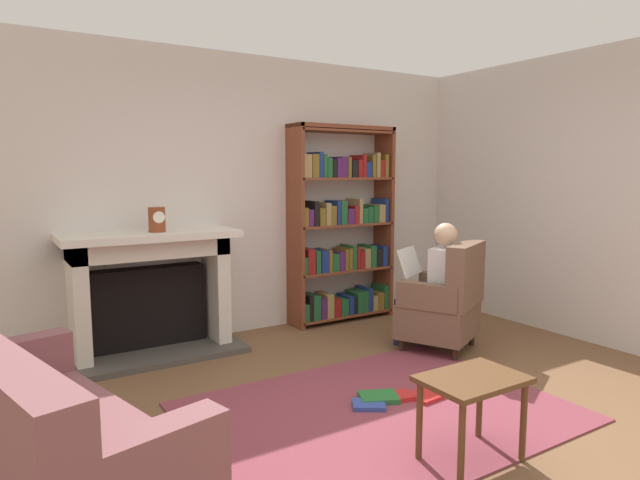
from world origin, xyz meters
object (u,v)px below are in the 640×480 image
object	(u,v)px
sofa_floral	(47,448)
mantel_clock	(157,220)
bookshelf	(342,229)
armchair_reading	(446,303)
side_table	(472,390)
fireplace	(151,289)
seated_reader	(433,280)

from	to	relation	value
sofa_floral	mantel_clock	bearing A→B (deg)	-43.01
bookshelf	armchair_reading	world-z (taller)	bookshelf
bookshelf	sofa_floral	bearing A→B (deg)	-145.87
armchair_reading	side_table	world-z (taller)	armchair_reading
sofa_floral	bookshelf	bearing A→B (deg)	-69.91
fireplace	side_table	xyz separation A→B (m)	(0.99, -2.74, -0.17)
seated_reader	side_table	xyz separation A→B (m)	(-1.20, -1.56, -0.22)
armchair_reading	seated_reader	world-z (taller)	seated_reader
mantel_clock	seated_reader	size ratio (longest dim) A/B	0.18
armchair_reading	seated_reader	distance (m)	0.23
side_table	armchair_reading	bearing A→B (deg)	49.31
sofa_floral	side_table	world-z (taller)	sofa_floral
mantel_clock	seated_reader	distance (m)	2.46
fireplace	bookshelf	xyz separation A→B (m)	(2.03, 0.03, 0.41)
side_table	mantel_clock	bearing A→B (deg)	109.70
seated_reader	sofa_floral	distance (m)	3.34
mantel_clock	side_table	size ratio (longest dim) A/B	0.37
fireplace	sofa_floral	xyz separation A→B (m)	(-1.02, -2.03, -0.25)
fireplace	bookshelf	world-z (taller)	bookshelf
bookshelf	sofa_floral	xyz separation A→B (m)	(-3.05, -2.07, -0.66)
armchair_reading	sofa_floral	world-z (taller)	armchair_reading
bookshelf	side_table	world-z (taller)	bookshelf
bookshelf	seated_reader	world-z (taller)	bookshelf
mantel_clock	armchair_reading	distance (m)	2.61
fireplace	sofa_floral	size ratio (longest dim) A/B	0.82
bookshelf	sofa_floral	world-z (taller)	bookshelf
side_table	sofa_floral	bearing A→B (deg)	160.61
mantel_clock	side_table	distance (m)	2.91
mantel_clock	bookshelf	size ratio (longest dim) A/B	0.10
fireplace	armchair_reading	size ratio (longest dim) A/B	1.54
mantel_clock	sofa_floral	bearing A→B (deg)	-118.97
mantel_clock	bookshelf	world-z (taller)	bookshelf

